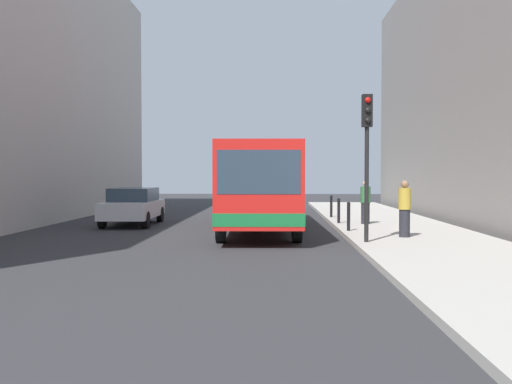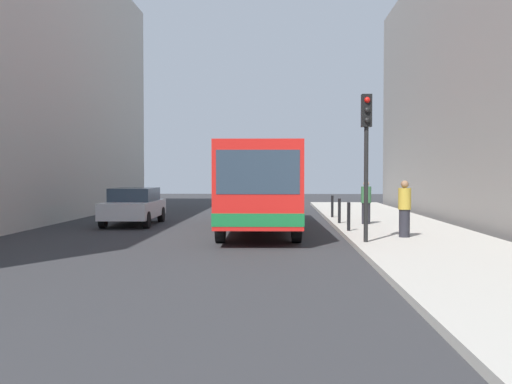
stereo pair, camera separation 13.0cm
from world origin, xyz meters
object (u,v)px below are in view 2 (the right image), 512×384
object	(u,v)px
pedestrian_near_signal	(405,209)
traffic_light	(366,139)
bus	(259,183)
bollard_near	(349,217)
pedestrian_mid_sidewalk	(366,202)
car_beside_bus	(134,205)
bollard_far	(332,206)
bollard_mid	(339,211)
car_behind_bus	(273,197)

from	to	relation	value
pedestrian_near_signal	traffic_light	bearing A→B (deg)	-135.38
bus	traffic_light	size ratio (longest dim) A/B	2.70
bollard_near	pedestrian_mid_sidewalk	world-z (taller)	pedestrian_mid_sidewalk
car_beside_bus	pedestrian_mid_sidewalk	distance (m)	9.16
bollard_far	pedestrian_mid_sidewalk	xyz separation A→B (m)	(0.97, -3.35, 0.34)
bollard_near	bollard_mid	xyz separation A→B (m)	(0.00, 3.03, 0.00)
bollard_near	bollard_mid	world-z (taller)	same
bollard_near	pedestrian_near_signal	world-z (taller)	pedestrian_near_signal
car_beside_bus	bollard_near	size ratio (longest dim) A/B	4.67
traffic_light	bollard_far	xyz separation A→B (m)	(-0.10, 9.24, -2.38)
bus	car_beside_bus	xyz separation A→B (m)	(-5.10, 1.83, -0.94)
pedestrian_near_signal	bollard_mid	bearing A→B (deg)	106.59
bollard_mid	pedestrian_mid_sidewalk	world-z (taller)	pedestrian_mid_sidewalk
bollard_far	pedestrian_mid_sidewalk	size ratio (longest dim) A/B	0.58
bus	bollard_far	bearing A→B (deg)	-127.24
bollard_near	traffic_light	bearing A→B (deg)	-88.20
bollard_mid	bollard_far	distance (m)	3.03
car_behind_bus	pedestrian_mid_sidewalk	bearing A→B (deg)	108.53
traffic_light	bollard_near	world-z (taller)	traffic_light
traffic_light	bollard_far	distance (m)	9.54
bollard_far	pedestrian_near_signal	bearing A→B (deg)	-79.67
bollard_far	bollard_mid	bearing A→B (deg)	-90.00
bus	bollard_far	xyz separation A→B (m)	(3.04, 4.24, -1.10)
bollard_near	bollard_far	size ratio (longest dim) A/B	1.00
car_behind_bus	bollard_mid	xyz separation A→B (m)	(2.69, -9.62, -0.16)
traffic_light	bus	bearing A→B (deg)	122.18
bollard_near	pedestrian_mid_sidewalk	bearing A→B (deg)	70.25
car_beside_bus	traffic_light	bearing A→B (deg)	139.24
bus	pedestrian_near_signal	distance (m)	5.85
car_behind_bus	bollard_mid	size ratio (longest dim) A/B	4.69
car_behind_bus	bollard_near	bearing A→B (deg)	100.31
bus	pedestrian_near_signal	world-z (taller)	bus
traffic_light	pedestrian_mid_sidewalk	world-z (taller)	traffic_light
bus	pedestrian_mid_sidewalk	size ratio (longest dim) A/B	6.77
bus	pedestrian_mid_sidewalk	xyz separation A→B (m)	(4.01, 0.89, -0.76)
bus	bollard_mid	distance (m)	3.46
bus	bollard_near	world-z (taller)	bus
car_beside_bus	car_behind_bus	world-z (taller)	same
bollard_near	bollard_mid	size ratio (longest dim) A/B	1.00
car_beside_bus	car_behind_bus	bearing A→B (deg)	-122.30
car_beside_bus	pedestrian_near_signal	xyz separation A→B (m)	(9.58, -5.50, 0.22)
pedestrian_near_signal	bollard_far	bearing A→B (deg)	100.47
bollard_mid	pedestrian_near_signal	bearing A→B (deg)	-73.55
car_behind_bus	bollard_near	distance (m)	12.93
car_behind_bus	bollard_near	size ratio (longest dim) A/B	4.69
car_beside_bus	bollard_far	size ratio (longest dim) A/B	4.67
pedestrian_near_signal	pedestrian_mid_sidewalk	distance (m)	4.59
bollard_near	pedestrian_mid_sidewalk	size ratio (longest dim) A/B	0.58
bus	car_behind_bus	bearing A→B (deg)	-93.44
car_behind_bus	pedestrian_near_signal	xyz separation A→B (m)	(4.14, -14.51, 0.22)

